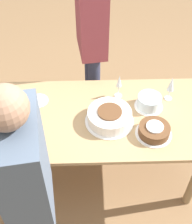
# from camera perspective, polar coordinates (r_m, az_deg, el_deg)

# --- Properties ---
(ground_plane) EXTENTS (12.00, 12.00, 0.00)m
(ground_plane) POSITION_cam_1_polar(r_m,az_deg,el_deg) (2.95, 0.00, -10.32)
(ground_plane) COLOR #8E6B47
(dining_table) EXTENTS (1.68, 0.84, 0.72)m
(dining_table) POSITION_cam_1_polar(r_m,az_deg,el_deg) (2.46, 0.00, -2.44)
(dining_table) COLOR tan
(dining_table) RESTS_ON ground_plane
(cake_center_white) EXTENTS (0.37, 0.37, 0.11)m
(cake_center_white) POSITION_cam_1_polar(r_m,az_deg,el_deg) (2.31, 2.49, -0.85)
(cake_center_white) COLOR white
(cake_center_white) RESTS_ON dining_table
(cake_front_chocolate) EXTENTS (0.27, 0.27, 0.09)m
(cake_front_chocolate) POSITION_cam_1_polar(r_m,az_deg,el_deg) (2.28, 10.58, -3.34)
(cake_front_chocolate) COLOR white
(cake_front_chocolate) RESTS_ON dining_table
(cake_back_decorated) EXTENTS (0.22, 0.22, 0.10)m
(cake_back_decorated) POSITION_cam_1_polar(r_m,az_deg,el_deg) (2.45, 9.70, 1.83)
(cake_back_decorated) COLOR white
(cake_back_decorated) RESTS_ON dining_table
(wine_glass_near) EXTENTS (0.06, 0.06, 0.21)m
(wine_glass_near) POSITION_cam_1_polar(r_m,az_deg,el_deg) (2.45, 4.25, 5.38)
(wine_glass_near) COLOR silver
(wine_glass_near) RESTS_ON dining_table
(wine_glass_far) EXTENTS (0.06, 0.06, 0.22)m
(wine_glass_far) POSITION_cam_1_polar(r_m,az_deg,el_deg) (2.48, 13.60, 4.87)
(wine_glass_far) COLOR silver
(wine_glass_far) RESTS_ON dining_table
(dessert_plate_left) EXTENTS (0.16, 0.16, 0.01)m
(dessert_plate_left) POSITION_cam_1_polar(r_m,az_deg,el_deg) (2.54, -10.50, 2.06)
(dessert_plate_left) COLOR silver
(dessert_plate_left) RESTS_ON dining_table
(fork_pile) EXTENTS (0.21, 0.09, 0.01)m
(fork_pile) POSITION_cam_1_polar(r_m,az_deg,el_deg) (2.37, -16.31, -3.41)
(fork_pile) COLOR silver
(fork_pile) RESTS_ON dining_table
(person_cutting) EXTENTS (0.27, 0.43, 1.72)m
(person_cutting) POSITION_cam_1_polar(r_m,az_deg,el_deg) (1.69, -12.16, -13.12)
(person_cutting) COLOR #2D334C
(person_cutting) RESTS_ON ground_plane
(person_watching) EXTENTS (0.27, 0.43, 1.78)m
(person_watching) POSITION_cam_1_polar(r_m,az_deg,el_deg) (2.68, -0.84, 15.26)
(person_watching) COLOR #2D334C
(person_watching) RESTS_ON ground_plane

